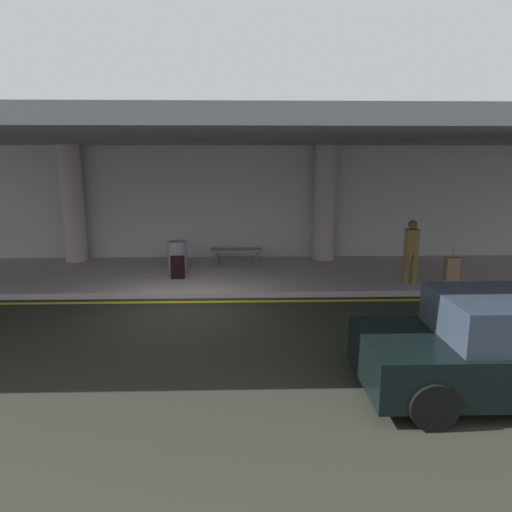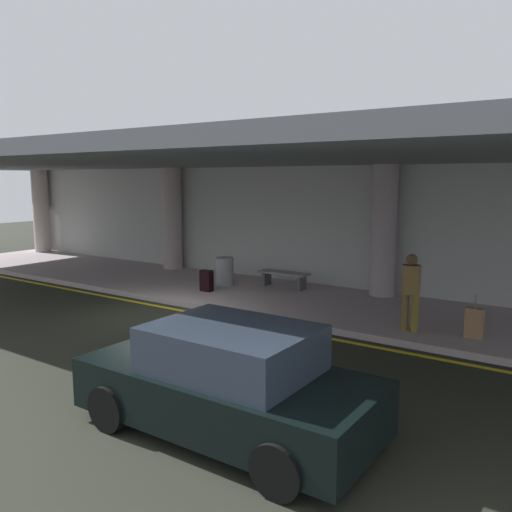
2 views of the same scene
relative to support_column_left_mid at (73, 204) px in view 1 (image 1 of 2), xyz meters
name	(u,v)px [view 1 (image 1 of 2)]	position (x,y,z in m)	size (l,w,h in m)	color
ground_plane	(183,312)	(4.00, -4.80, -1.97)	(60.00, 60.00, 0.00)	#272921
sidewalk	(196,275)	(4.00, -1.70, -1.90)	(26.00, 4.20, 0.15)	#B2A3A6
lane_stripe_yellow	(187,302)	(4.00, -4.09, -1.97)	(26.00, 0.14, 0.01)	yellow
support_column_left_mid	(73,204)	(0.00, 0.00, 0.00)	(0.70, 0.70, 3.65)	#B6A3A1
support_column_center	(325,203)	(8.00, 0.00, 0.00)	(0.70, 0.70, 3.65)	#AD9CA3
ceiling_overhang	(190,137)	(4.00, -2.20, 1.97)	(28.00, 13.20, 0.30)	slate
terminal_back_wall	(201,204)	(4.00, 0.55, -0.07)	(26.00, 0.30, 3.80)	#B3B4B0
car_black	(505,348)	(9.14, -8.68, -1.26)	(4.10, 1.92, 1.50)	black
traveler_with_luggage	(411,247)	(9.77, -3.05, -0.86)	(0.38, 0.38, 1.68)	brown
suitcase_upright_primary	(178,267)	(3.57, -2.39, -1.51)	(0.36, 0.22, 0.90)	black
suitcase_upright_secondary	(452,269)	(11.03, -2.77, -1.51)	(0.36, 0.22, 0.90)	#9C734D
bench_metal	(237,253)	(5.18, -0.69, -1.47)	(1.60, 0.50, 0.48)	slate
trash_bin_steel	(178,255)	(3.43, -1.35, -1.40)	(0.56, 0.56, 0.85)	gray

